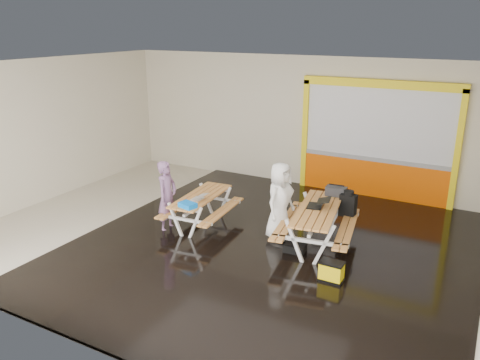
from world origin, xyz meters
The scene contains 14 objects.
room centered at (0.00, 0.00, 1.75)m, with size 10.02×8.02×3.52m.
deck centered at (1.25, 0.00, 0.03)m, with size 7.50×7.98×0.05m, color black.
kiosk centered at (2.20, 3.93, 1.44)m, with size 3.88×0.16×3.00m.
picnic_table_left centered at (-0.62, 0.27, 0.56)m, with size 1.38×1.92×0.73m.
picnic_table_right centered at (1.95, 0.51, 0.64)m, with size 1.75×2.31×0.84m.
person_left centered at (-1.16, -0.22, 0.77)m, with size 0.57×0.37×1.56m, color slate.
person_right centered at (1.17, 0.44, 0.88)m, with size 0.78×0.51×1.59m, color white.
laptop_left centered at (-0.51, 0.03, 0.78)m, with size 0.33×0.30×0.14m.
laptop_right centered at (1.92, 0.58, 0.90)m, with size 0.51×0.47×0.18m.
blue_pouch centered at (-0.47, -0.45, 0.78)m, with size 0.34×0.24×0.10m, color blue.
toolbox centered at (2.03, 1.37, 0.94)m, with size 0.44×0.25×0.25m.
backpack centered at (2.34, 1.25, 0.76)m, with size 0.34×0.23×0.55m.
dark_case centered at (1.69, 0.04, 0.13)m, with size 0.40×0.30×0.15m, color black.
fluke_bag centered at (2.67, -0.70, 0.22)m, with size 0.42×0.28×0.36m.
Camera 1 is at (4.83, -7.93, 4.28)m, focal length 36.12 mm.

